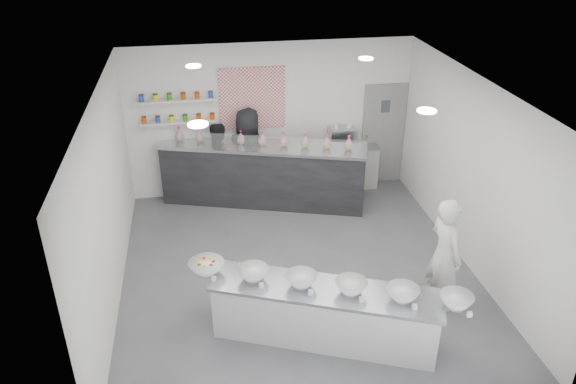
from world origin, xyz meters
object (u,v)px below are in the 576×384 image
object	(u,v)px
prep_counter	(325,314)
espresso_machine	(342,139)
back_bar	(263,174)
staff_right	(248,155)
staff_left	(217,163)
woman_prep	(445,254)
espresso_ledge	(348,168)

from	to	relation	value
prep_counter	espresso_machine	distance (m)	4.56
prep_counter	back_bar	xyz separation A→B (m)	(-0.30, 3.96, 0.19)
back_bar	staff_right	distance (m)	0.48
espresso_machine	staff_right	size ratio (longest dim) A/B	0.29
prep_counter	staff_right	distance (m)	4.28
espresso_machine	staff_left	world-z (taller)	staff_left
prep_counter	back_bar	size ratio (longest dim) A/B	0.77
espresso_machine	woman_prep	world-z (taller)	woman_prep
woman_prep	espresso_ledge	bearing A→B (deg)	-6.93
espresso_ledge	espresso_machine	bearing A→B (deg)	180.00
espresso_ledge	staff_right	xyz separation A→B (m)	(-2.04, -0.11, 0.48)
espresso_ledge	espresso_machine	size ratio (longest dim) A/B	2.22
back_bar	espresso_ledge	size ratio (longest dim) A/B	3.29
espresso_ledge	prep_counter	bearing A→B (deg)	-108.99
espresso_machine	staff_left	bearing A→B (deg)	-177.58
woman_prep	staff_right	xyz separation A→B (m)	(-2.37, 3.78, 0.05)
woman_prep	staff_right	world-z (taller)	staff_right
back_bar	staff_right	size ratio (longest dim) A/B	2.11
prep_counter	back_bar	world-z (taller)	back_bar
back_bar	espresso_ledge	world-z (taller)	back_bar
prep_counter	staff_left	bearing A→B (deg)	127.79
staff_left	staff_right	bearing A→B (deg)	155.89
prep_counter	staff_left	size ratio (longest dim) A/B	1.89
staff_left	staff_right	size ratio (longest dim) A/B	0.86
espresso_machine	staff_right	bearing A→B (deg)	-176.81
prep_counter	espresso_ledge	world-z (taller)	espresso_ledge
woman_prep	staff_left	distance (m)	4.81
back_bar	staff_left	distance (m)	0.91
woman_prep	staff_left	size ratio (longest dim) A/B	1.09
staff_left	prep_counter	bearing A→B (deg)	81.30
back_bar	woman_prep	distance (m)	4.12
staff_left	staff_right	distance (m)	0.62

